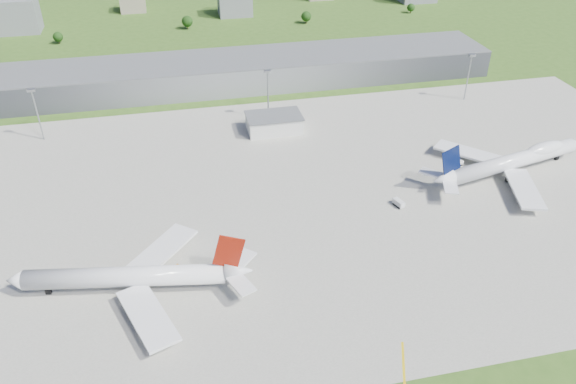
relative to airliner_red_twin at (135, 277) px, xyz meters
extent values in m
plane|color=#35571B|center=(55.63, 152.86, -5.68)|extent=(1400.00, 1400.00, 0.00)
cube|color=gray|center=(65.63, 42.86, -5.64)|extent=(360.00, 190.00, 0.08)
cube|color=gray|center=(55.63, 167.86, 1.82)|extent=(300.00, 42.00, 15.00)
cube|color=silver|center=(65.63, 102.86, -1.68)|extent=(26.00, 16.00, 8.00)
cylinder|color=gray|center=(-44.37, 117.86, 6.82)|extent=(0.70, 0.70, 25.00)
cube|color=gray|center=(-44.37, 117.86, 19.62)|extent=(3.50, 2.00, 1.20)
cylinder|color=gray|center=(65.63, 117.86, 6.82)|extent=(0.70, 0.70, 25.00)
cube|color=gray|center=(65.63, 117.86, 19.62)|extent=(3.50, 2.00, 1.20)
cylinder|color=gray|center=(175.63, 117.86, 6.82)|extent=(0.70, 0.70, 25.00)
cube|color=gray|center=(175.63, 117.86, 19.62)|extent=(3.50, 2.00, 1.20)
cylinder|color=white|center=(-2.92, 0.49, 0.32)|extent=(63.50, 17.03, 6.55)
cone|color=white|center=(-36.81, 6.23, 0.32)|extent=(6.47, 7.37, 6.55)
cone|color=white|center=(32.59, -5.52, 1.20)|extent=(9.70, 7.91, 6.55)
cube|color=#A00814|center=(-5.07, 0.86, -1.71)|extent=(51.62, 11.31, 1.42)
cube|color=white|center=(3.63, -16.40, -1.64)|extent=(19.09, 30.02, 0.98)
cube|color=white|center=(8.83, 14.29, -1.64)|extent=(25.66, 28.12, 0.98)
cube|color=maroon|center=(29.90, -5.06, 9.05)|extent=(10.81, 2.35, 13.19)
cylinder|color=#38383D|center=(1.69, -11.91, -3.72)|extent=(6.50, 4.45, 3.49)
cylinder|color=#38383D|center=(5.52, 10.69, -3.72)|extent=(6.50, 4.45, 3.49)
cube|color=black|center=(2.72, -5.44, -4.32)|extent=(1.94, 1.58, 2.73)
cube|color=black|center=(4.36, 4.24, -4.32)|extent=(1.94, 1.58, 2.73)
cube|color=black|center=(-27.67, 4.69, -4.32)|extent=(1.94, 1.58, 2.73)
cylinder|color=white|center=(158.12, 40.97, 0.27)|extent=(66.82, 21.49, 6.70)
cone|color=white|center=(193.41, 49.05, 0.27)|extent=(6.76, 7.74, 6.70)
cone|color=white|center=(121.24, 32.53, 1.13)|extent=(9.93, 8.46, 6.70)
cube|color=navy|center=(160.22, 41.45, -1.81)|extent=(54.18, 14.95, 1.41)
ellipsoid|color=white|center=(175.10, 44.86, 2.28)|extent=(22.40, 11.32, 6.03)
cube|color=white|center=(145.00, 54.80, -1.68)|extent=(27.65, 28.71, 0.97)
cube|color=white|center=(152.32, 22.81, -1.68)|extent=(18.17, 31.69, 0.97)
cube|color=#07123A|center=(123.87, 33.13, 9.02)|extent=(10.62, 2.93, 13.06)
cylinder|color=#38383D|center=(150.47, 49.20, -3.73)|extent=(6.57, 4.70, 3.46)
cylinder|color=#38383D|center=(141.97, 58.34, -3.73)|extent=(6.57, 4.70, 3.46)
cylinder|color=#38383D|center=(154.81, 30.24, -3.73)|extent=(6.57, 4.70, 3.46)
cylinder|color=#38383D|center=(151.14, 18.31, -3.73)|extent=(6.57, 4.70, 3.46)
cube|color=black|center=(150.71, 44.27, -4.33)|extent=(1.98, 1.65, 2.70)
cube|color=black|center=(152.88, 34.78, -4.33)|extent=(1.98, 1.65, 2.70)
cube|color=black|center=(184.46, 47.00, -4.33)|extent=(1.98, 1.65, 2.70)
cube|color=#CB7E0B|center=(12.84, 6.60, -4.53)|extent=(3.99, 3.98, 1.44)
cube|color=black|center=(12.84, 6.60, -5.25)|extent=(3.68, 3.68, 0.70)
cube|color=silver|center=(100.78, 27.39, -4.10)|extent=(3.81, 5.69, 2.30)
cube|color=black|center=(100.78, 27.39, -5.25)|extent=(3.68, 4.98, 0.70)
cube|color=white|center=(138.60, 51.81, -4.28)|extent=(4.64, 2.72, 1.94)
cube|color=black|center=(138.60, 51.81, -5.25)|extent=(4.01, 2.71, 0.70)
cube|color=slate|center=(-84.37, 302.86, 6.32)|extent=(28.00, 22.00, 24.00)
cube|color=gray|center=(-4.37, 342.86, 1.32)|extent=(20.00, 18.00, 14.00)
cube|color=slate|center=(75.63, 312.86, 5.32)|extent=(26.00, 20.00, 22.00)
cylinder|color=#382314|center=(-54.37, 267.86, -4.18)|extent=(0.70, 0.70, 3.00)
sphere|color=black|center=(-54.37, 267.86, -0.80)|extent=(6.75, 6.75, 6.75)
cylinder|color=#382314|center=(35.63, 282.86, -3.88)|extent=(0.70, 0.70, 3.60)
sphere|color=black|center=(35.63, 282.86, 0.17)|extent=(8.10, 8.10, 8.10)
cylinder|color=#382314|center=(125.63, 277.86, -3.98)|extent=(0.70, 0.70, 3.40)
sphere|color=black|center=(125.63, 277.86, -0.15)|extent=(7.65, 7.65, 7.65)
cylinder|color=#382314|center=(215.63, 287.86, -4.28)|extent=(0.70, 0.70, 2.80)
sphere|color=black|center=(215.63, 287.86, -1.13)|extent=(6.30, 6.30, 6.30)
camera|label=1|loc=(18.49, -142.37, 119.42)|focal=35.00mm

